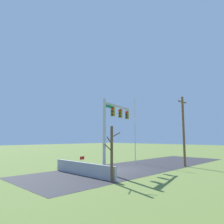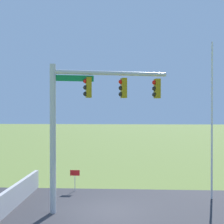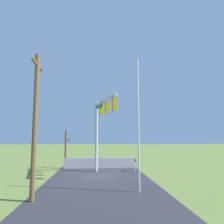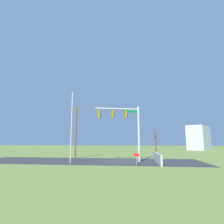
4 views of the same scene
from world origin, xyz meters
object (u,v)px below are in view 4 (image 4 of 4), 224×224
bare_tree (156,144)px  signal_mast (126,122)px  flagpole (71,127)px  utility_pole (76,130)px  distant_building (199,138)px  open_sign (137,156)px

bare_tree → signal_mast: bearing=-136.4°
flagpole → utility_pole: size_ratio=1.06×
signal_mast → distant_building: size_ratio=0.72×
open_sign → distant_building: size_ratio=0.13×
bare_tree → distant_building: bearing=62.1°
flagpole → bare_tree: (10.27, 5.89, -2.10)m
utility_pole → open_sign: 11.80m
signal_mast → utility_pole: (-7.75, 3.72, -0.69)m
flagpole → bare_tree: bearing=29.8°
distant_building → bare_tree: bearing=-176.1°
signal_mast → utility_pole: utility_pole is taller
open_sign → distant_building: distant_building is taller
signal_mast → distant_building: 37.94m
open_sign → distant_building: 40.35m
utility_pole → distant_building: size_ratio=0.83×
bare_tree → utility_pole: bearing=180.0°
flagpole → bare_tree: 12.02m
bare_tree → open_sign: 7.64m
utility_pole → open_sign: utility_pole is taller
flagpole → open_sign: 8.29m
signal_mast → open_sign: 5.24m
utility_pole → bare_tree: (11.65, -0.00, -2.03)m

